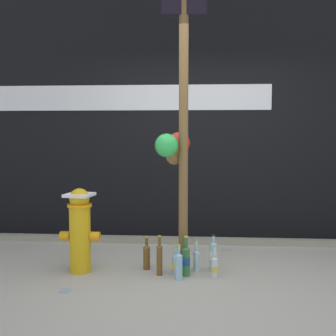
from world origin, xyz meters
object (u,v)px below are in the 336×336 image
Objects in this scene: bottle_4 at (179,265)px; bottle_6 at (215,266)px; bottle_0 at (186,260)px; bottle_3 at (176,264)px; bottle_2 at (196,259)px; bottle_7 at (147,256)px; fire_hydrant at (80,228)px; bottle_5 at (213,256)px; memorial_post at (179,120)px; bottle_1 at (159,258)px.

bottle_4 reaches higher than bottle_6.
bottle_0 is 1.25× the size of bottle_6.
bottle_2 is at bearing 28.28° from bottle_3.
bottle_7 is at bearing 140.58° from bottle_4.
bottle_7 is (0.67, 0.12, -0.31)m from fire_hydrant.
bottle_4 is (-0.17, -0.26, 0.01)m from bottle_2.
bottle_5 reaches higher than bottle_7.
bottle_7 is (-0.42, 0.18, -0.02)m from bottle_0.
bottle_4 is at bearing -120.73° from bottle_0.
fire_hydrant is 1.24m from bottle_2.
memorial_post is 1.41m from bottle_1.
bottle_3 is at bearing -151.72° from bottle_2.
bottle_4 is at bearing -123.65° from bottle_2.
bottle_3 is 0.84× the size of bottle_7.
bottle_7 is at bearing 155.38° from bottle_3.
bottle_6 is at bearing -88.27° from bottle_5.
memorial_post is at bearing 35.94° from bottle_1.
bottle_3 is 0.41m from bottle_5.
bottle_2 is 0.97× the size of bottle_7.
bottle_1 is 0.40m from bottle_2.
bottle_3 is 0.39m from bottle_6.
memorial_post is 1.41m from bottle_0.
bottle_2 is at bearing -172.18° from bottle_5.
bottle_6 is at bearing -23.65° from memorial_post.
bottle_2 is 0.31m from bottle_4.
memorial_post is 1.50m from bottle_6.
bottle_6 is (0.01, -0.19, -0.05)m from bottle_5.
bottle_1 is at bearing -144.06° from memorial_post.
bottle_2 is at bearing 137.57° from bottle_6.
memorial_post reaches higher than bottle_1.
bottle_6 is 0.73m from bottle_7.
bottle_4 is 0.91× the size of bottle_5.
bottle_4 is 0.99× the size of bottle_7.
bottle_0 is at bearing -58.48° from memorial_post.
bottle_2 is at bearing 4.29° from fire_hydrant.
memorial_post is 1.46m from bottle_7.
fire_hydrant is at bearing -175.26° from bottle_5.
bottle_0 is 0.27m from bottle_1.
bottle_4 is (-0.07, -0.11, -0.02)m from bottle_0.
bottle_3 is 0.85× the size of bottle_4.
fire_hydrant is 2.14× the size of bottle_1.
bottle_6 is at bearing -2.84° from bottle_1.
bottle_7 is (-0.52, 0.04, 0.01)m from bottle_2.
memorial_post is 9.08× the size of bottle_6.
bottle_2 is (0.19, 0.00, -1.43)m from memorial_post.
bottle_5 is (1.37, 0.11, -0.29)m from fire_hydrant.
bottle_6 is (0.35, 0.09, -0.03)m from bottle_4.
bottle_6 is (0.18, -0.17, -0.01)m from bottle_2.
memorial_post is 7.63× the size of bottle_5.
memorial_post reaches higher than bottle_2.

